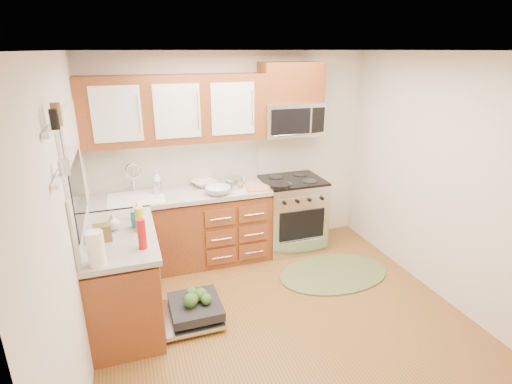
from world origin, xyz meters
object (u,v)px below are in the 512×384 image
object	(u,v)px
rug	(334,273)
cup	(240,180)
paper_towel_roll	(96,249)
bowl_b	(218,191)
range	(292,214)
microwave	(291,119)
sink	(137,209)
cutting_board	(260,188)
dishwasher	(192,311)
skillet	(280,186)
upper_cabinets	(175,109)
bowl_a	(204,183)
stock_pot	(234,183)

from	to	relation	value
rug	cup	distance (m)	1.60
paper_towel_roll	bowl_b	xyz separation A→B (m)	(1.26, 1.27, -0.10)
range	paper_towel_roll	size ratio (longest dim) A/B	3.35
microwave	sink	xyz separation A→B (m)	(-1.93, -0.13, -0.90)
microwave	cutting_board	xyz separation A→B (m)	(-0.50, -0.29, -0.76)
dishwasher	cutting_board	world-z (taller)	cutting_board
skillet	cutting_board	bearing A→B (deg)	159.64
upper_cabinets	bowl_b	bearing A→B (deg)	-39.96
rug	bowl_a	size ratio (longest dim) A/B	4.65
rug	cutting_board	size ratio (longest dim) A/B	4.25
rug	bowl_b	world-z (taller)	bowl_b
stock_pot	paper_towel_roll	xyz separation A→B (m)	(-1.50, -1.43, 0.08)
sink	cutting_board	xyz separation A→B (m)	(1.43, -0.16, 0.14)
cutting_board	skillet	bearing A→B (deg)	-20.36
dishwasher	skillet	distance (m)	1.77
sink	paper_towel_roll	distance (m)	1.51
bowl_a	rug	bearing A→B (deg)	-37.35
range	rug	size ratio (longest dim) A/B	0.71
cutting_board	sink	bearing A→B (deg)	173.68
stock_pot	cup	xyz separation A→B (m)	(0.12, 0.14, -0.02)
bowl_a	cup	xyz separation A→B (m)	(0.45, -0.04, 0.01)
stock_pot	bowl_b	xyz separation A→B (m)	(-0.24, -0.16, -0.02)
dishwasher	bowl_b	world-z (taller)	bowl_b
rug	paper_towel_roll	xyz separation A→B (m)	(-2.48, -0.62, 1.06)
sink	cup	world-z (taller)	cup
dishwasher	cup	bearing A→B (deg)	55.02
sink	skillet	world-z (taller)	skillet
upper_cabinets	cup	world-z (taller)	upper_cabinets
sink	bowl_b	world-z (taller)	bowl_b
upper_cabinets	dishwasher	xyz separation A→B (m)	(-0.13, -1.27, -1.77)
upper_cabinets	bowl_a	bearing A→B (deg)	4.80
range	rug	xyz separation A→B (m)	(0.20, -0.83, -0.46)
bowl_b	cup	world-z (taller)	same
skillet	paper_towel_roll	world-z (taller)	paper_towel_roll
microwave	dishwasher	distance (m)	2.55
rug	paper_towel_roll	bearing A→B (deg)	-165.86
stock_pot	rug	bearing A→B (deg)	-39.57
dishwasher	rug	world-z (taller)	dishwasher
range	bowl_b	bearing A→B (deg)	-169.96
bowl_a	stock_pot	bearing A→B (deg)	-29.85
stock_pot	skillet	bearing A→B (deg)	-24.90
bowl_a	cup	size ratio (longest dim) A/B	2.48
skillet	bowl_a	world-z (taller)	same
bowl_b	stock_pot	bearing A→B (deg)	34.45
upper_cabinets	rug	size ratio (longest dim) A/B	1.54
upper_cabinets	bowl_a	size ratio (longest dim) A/B	7.16
bowl_b	microwave	bearing A→B (deg)	16.43
stock_pot	paper_towel_roll	distance (m)	2.08
range	paper_towel_roll	xyz separation A→B (m)	(-2.28, -1.45, 0.59)
rug	skillet	size ratio (longest dim) A/B	5.50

